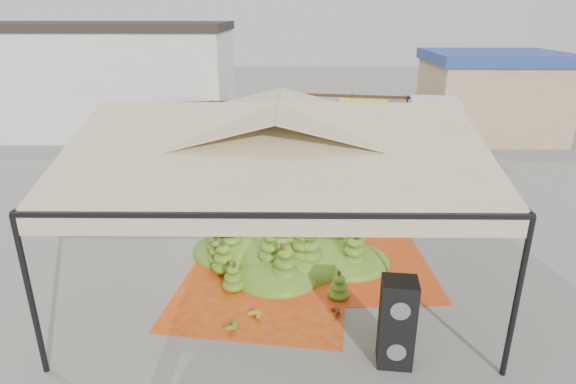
{
  "coord_description": "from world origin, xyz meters",
  "views": [
    {
      "loc": [
        0.32,
        -10.76,
        5.95
      ],
      "look_at": [
        0.2,
        1.5,
        1.3
      ],
      "focal_mm": 30.0,
      "sensor_mm": 36.0,
      "label": 1
    }
  ],
  "objects_px": {
    "speaker_stack": "(397,323)",
    "banana_heap": "(294,239)",
    "truck_right": "(377,120)",
    "truck_left": "(239,122)",
    "vendor": "(281,189)"
  },
  "relations": [
    {
      "from": "speaker_stack",
      "to": "banana_heap",
      "type": "bearing_deg",
      "value": 121.22
    },
    {
      "from": "banana_heap",
      "to": "truck_right",
      "type": "distance_m",
      "value": 10.32
    },
    {
      "from": "speaker_stack",
      "to": "truck_right",
      "type": "relative_size",
      "value": 0.22
    },
    {
      "from": "banana_heap",
      "to": "truck_left",
      "type": "xyz_separation_m",
      "value": [
        -2.42,
        9.95,
        0.78
      ]
    },
    {
      "from": "banana_heap",
      "to": "vendor",
      "type": "relative_size",
      "value": 2.89
    },
    {
      "from": "banana_heap",
      "to": "speaker_stack",
      "type": "relative_size",
      "value": 3.14
    },
    {
      "from": "banana_heap",
      "to": "truck_left",
      "type": "bearing_deg",
      "value": 103.68
    },
    {
      "from": "banana_heap",
      "to": "truck_right",
      "type": "height_order",
      "value": "truck_right"
    },
    {
      "from": "vendor",
      "to": "truck_left",
      "type": "relative_size",
      "value": 0.27
    },
    {
      "from": "vendor",
      "to": "truck_left",
      "type": "bearing_deg",
      "value": -97.56
    },
    {
      "from": "banana_heap",
      "to": "truck_left",
      "type": "height_order",
      "value": "truck_left"
    },
    {
      "from": "truck_right",
      "to": "truck_left",
      "type": "bearing_deg",
      "value": -173.02
    },
    {
      "from": "speaker_stack",
      "to": "truck_right",
      "type": "bearing_deg",
      "value": 88.44
    },
    {
      "from": "truck_right",
      "to": "vendor",
      "type": "bearing_deg",
      "value": -109.76
    },
    {
      "from": "truck_left",
      "to": "speaker_stack",
      "type": "bearing_deg",
      "value": -83.11
    }
  ]
}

